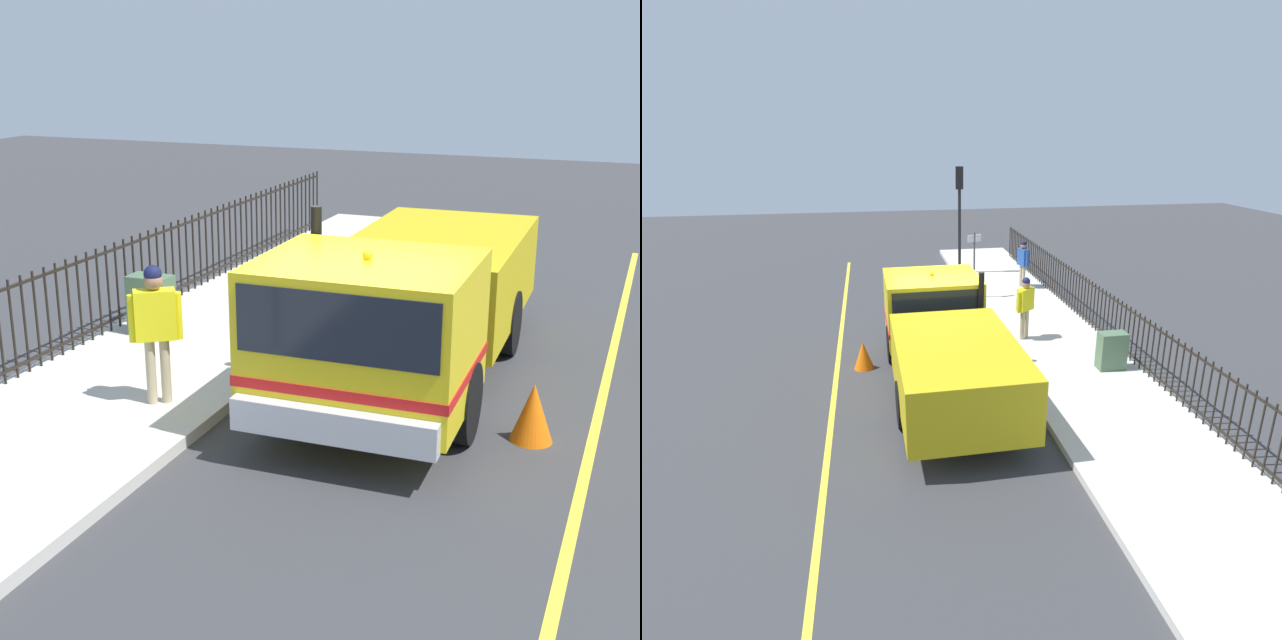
# 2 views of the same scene
# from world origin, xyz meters

# --- Properties ---
(ground_plane) EXTENTS (53.87, 53.87, 0.00)m
(ground_plane) POSITION_xyz_m (0.00, 0.00, 0.00)
(ground_plane) COLOR #38383A
(ground_plane) RESTS_ON ground
(sidewalk_slab) EXTENTS (3.14, 24.49, 0.15)m
(sidewalk_slab) POSITION_xyz_m (3.11, 0.00, 0.08)
(sidewalk_slab) COLOR beige
(sidewalk_slab) RESTS_ON ground
(lane_marking) EXTENTS (0.12, 22.04, 0.01)m
(lane_marking) POSITION_xyz_m (-2.75, 0.00, 0.00)
(lane_marking) COLOR yellow
(lane_marking) RESTS_ON ground
(work_truck) EXTENTS (2.51, 6.78, 2.48)m
(work_truck) POSITION_xyz_m (-0.23, -1.59, 1.22)
(work_truck) COLOR yellow
(work_truck) RESTS_ON ground
(worker_standing) EXTENTS (0.55, 0.46, 1.75)m
(worker_standing) POSITION_xyz_m (2.33, 0.39, 1.23)
(worker_standing) COLOR yellow
(worker_standing) RESTS_ON sidewalk_slab
(iron_fence) EXTENTS (0.04, 20.85, 1.35)m
(iron_fence) POSITION_xyz_m (4.54, 0.00, 0.84)
(iron_fence) COLOR black
(iron_fence) RESTS_ON sidewalk_slab
(utility_cabinet) EXTENTS (0.66, 0.39, 0.92)m
(utility_cabinet) POSITION_xyz_m (3.85, -1.89, 0.61)
(utility_cabinet) COLOR #4C6B4C
(utility_cabinet) RESTS_ON sidewalk_slab
(traffic_cone) EXTENTS (0.49, 0.49, 0.70)m
(traffic_cone) POSITION_xyz_m (-2.08, -0.53, 0.35)
(traffic_cone) COLOR orange
(traffic_cone) RESTS_ON ground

